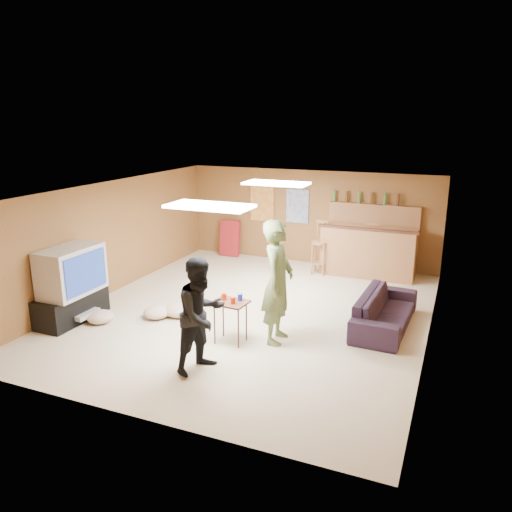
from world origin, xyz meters
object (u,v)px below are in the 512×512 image
at_px(person_black, 201,315).
at_px(sofa, 385,311).
at_px(tray_table, 231,322).
at_px(tv_body, 71,271).
at_px(person_olive, 278,282).
at_px(bar_counter, 368,252).

relative_size(person_black, sofa, 0.82).
bearing_deg(tray_table, sofa, 35.63).
relative_size(tv_body, sofa, 0.56).
xyz_separation_m(sofa, tray_table, (-2.11, -1.51, 0.05)).
bearing_deg(person_olive, bar_counter, -14.13).
bearing_deg(person_black, bar_counter, 5.95).
relative_size(person_olive, sofa, 0.98).
xyz_separation_m(person_olive, sofa, (1.47, 1.17, -0.68)).
xyz_separation_m(tv_body, bar_counter, (4.15, 4.45, -0.35)).
xyz_separation_m(tv_body, tray_table, (2.83, 0.25, -0.56)).
relative_size(tv_body, tray_table, 1.64).
xyz_separation_m(person_olive, tray_table, (-0.64, -0.34, -0.63)).
bearing_deg(bar_counter, person_black, -104.38).
distance_m(bar_counter, person_olive, 3.94).
distance_m(tv_body, sofa, 5.28).
bearing_deg(tv_body, tray_table, 5.15).
bearing_deg(person_black, sofa, -20.46).
bearing_deg(sofa, person_black, 141.58).
relative_size(bar_counter, person_olive, 1.04).
bearing_deg(person_olive, sofa, -55.51).
relative_size(tv_body, person_black, 0.68).
bearing_deg(tv_body, person_black, -13.24).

